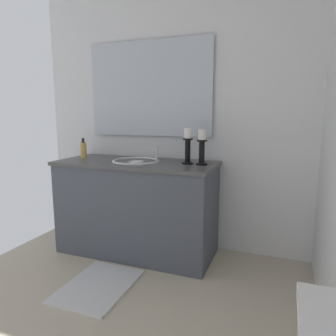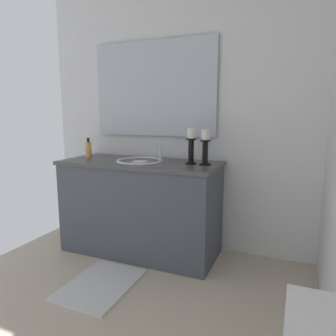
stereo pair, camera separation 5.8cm
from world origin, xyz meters
TOP-DOWN VIEW (x-y plane):
  - wall_left at (-1.54, 0.00)m, footprint 0.04×2.52m
  - vanity_cabinet at (-1.22, -0.19)m, footprint 0.58×1.36m
  - sink_basin at (-1.22, -0.19)m, footprint 0.40×0.40m
  - mirror at (-1.50, -0.19)m, footprint 0.02×1.17m
  - candle_holder_tall at (-1.25, 0.37)m, footprint 0.09×0.09m
  - candle_holder_short at (-1.25, 0.26)m, footprint 0.09×0.09m
  - soap_bottle at (-1.25, -0.74)m, footprint 0.06×0.06m
  - bath_mat at (-0.59, -0.19)m, footprint 0.60×0.44m

SIDE VIEW (x-z plane):
  - bath_mat at x=-0.59m, z-range 0.00..0.02m
  - vanity_cabinet at x=-1.22m, z-range 0.00..0.81m
  - sink_basin at x=-1.22m, z-range 0.64..0.89m
  - soap_bottle at x=-1.25m, z-range 0.79..0.97m
  - candle_holder_tall at x=-1.25m, z-range 0.81..1.09m
  - candle_holder_short at x=-1.25m, z-range 0.81..1.10m
  - wall_left at x=-1.54m, z-range 0.00..2.45m
  - mirror at x=-1.50m, z-range 1.01..1.84m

